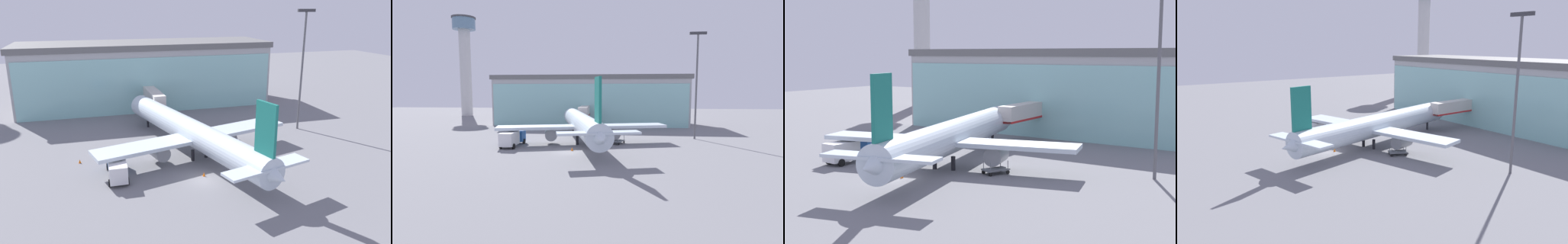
# 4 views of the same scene
# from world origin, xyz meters

# --- Properties ---
(ground) EXTENTS (240.00, 240.00, 0.00)m
(ground) POSITION_xyz_m (0.00, 0.00, 0.00)
(ground) COLOR slate
(terminal_building) EXTENTS (54.51, 17.10, 13.87)m
(terminal_building) POSITION_xyz_m (-0.00, 41.58, 6.94)
(terminal_building) COLOR #B0B0B0
(terminal_building) RESTS_ON ground
(jet_bridge) EXTENTS (2.62, 13.04, 5.70)m
(jet_bridge) POSITION_xyz_m (-0.65, 30.23, 4.32)
(jet_bridge) COLOR beige
(jet_bridge) RESTS_ON ground
(apron_light_mast) EXTENTS (3.20, 0.40, 20.89)m
(apron_light_mast) POSITION_xyz_m (22.93, 15.25, 12.23)
(apron_light_mast) COLOR #59595E
(apron_light_mast) RESTS_ON ground
(airplane) EXTENTS (30.39, 39.29, 11.42)m
(airplane) POSITION_xyz_m (1.07, 8.94, 3.44)
(airplane) COLOR silver
(airplane) RESTS_ON ground
(catering_truck) EXTENTS (2.69, 7.37, 2.65)m
(catering_truck) POSITION_xyz_m (-10.48, 4.02, 1.47)
(catering_truck) COLOR #2659A5
(catering_truck) RESTS_ON ground
(baggage_cart) EXTENTS (2.62, 3.21, 1.50)m
(baggage_cart) POSITION_xyz_m (7.69, 8.17, 0.50)
(baggage_cart) COLOR slate
(baggage_cart) RESTS_ON ground
(safety_cone_nose) EXTENTS (0.36, 0.36, 0.55)m
(safety_cone_nose) POSITION_xyz_m (0.36, 1.06, 0.28)
(safety_cone_nose) COLOR orange
(safety_cone_nose) RESTS_ON ground
(safety_cone_wingtip) EXTENTS (0.36, 0.36, 0.55)m
(safety_cone_wingtip) POSITION_xyz_m (-15.08, 10.37, 0.28)
(safety_cone_wingtip) COLOR orange
(safety_cone_wingtip) RESTS_ON ground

